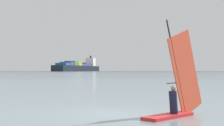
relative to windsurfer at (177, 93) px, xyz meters
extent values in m
plane|color=gray|center=(-2.71, 0.41, -0.95)|extent=(4000.00, 4000.00, 0.00)
cube|color=red|center=(-0.40, -0.50, -0.89)|extent=(2.20, 2.50, 0.12)
cylinder|color=black|center=(-0.05, -0.06, 1.05)|extent=(0.90, 1.11, 3.80)
cube|color=#E54C2D|center=(0.40, 0.50, 0.80)|extent=(1.69, 2.12, 3.80)
cylinder|color=black|center=(0.04, 0.06, 0.41)|extent=(1.04, 1.29, 0.04)
cylinder|color=#191E38|center=(-0.18, -0.23, -0.38)|extent=(0.51, 0.53, 0.95)
sphere|color=tan|center=(-0.18, -0.23, 0.20)|extent=(0.22, 0.22, 0.22)
cube|color=black|center=(-160.93, 724.38, 5.55)|extent=(73.57, 199.79, 13.02)
cube|color=silver|center=(-143.50, 797.80, 22.39)|extent=(24.65, 22.03, 20.65)
cylinder|color=black|center=(-143.50, 797.80, 35.71)|extent=(4.00, 4.00, 6.00)
cube|color=#59388C|center=(-154.53, 751.35, 15.96)|extent=(29.20, 23.89, 7.80)
cube|color=#1E66AD|center=(-159.27, 731.39, 14.66)|extent=(29.20, 23.89, 5.20)
cube|color=gold|center=(-164.01, 711.42, 15.96)|extent=(29.20, 23.89, 7.80)
cube|color=#2D8C47|center=(-168.74, 691.46, 17.26)|extent=(29.20, 23.89, 10.40)
cube|color=#59388C|center=(-173.48, 671.49, 15.96)|extent=(29.20, 23.89, 7.80)
cube|color=#1E66AD|center=(-178.22, 651.52, 14.66)|extent=(29.20, 23.89, 5.20)
cube|color=#4C564C|center=(31.84, 1381.14, 20.17)|extent=(1319.44, 506.86, 42.24)
camera|label=1|loc=(-1.27, -13.43, 0.92)|focal=51.37mm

